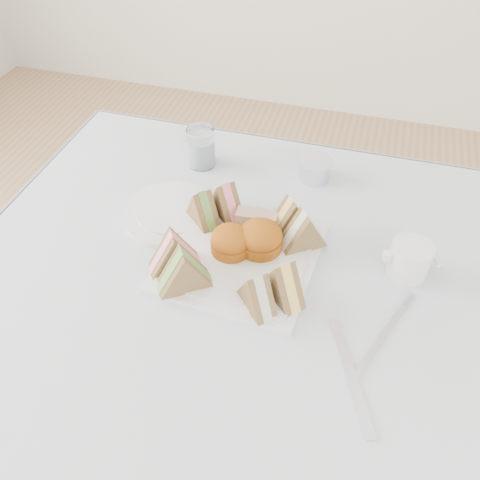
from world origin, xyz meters
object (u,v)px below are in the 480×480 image
(table, at_px, (234,412))
(creamer_jug, at_px, (410,259))
(serving_plate, at_px, (240,257))
(water_glass, at_px, (201,147))

(table, distance_m, creamer_jug, 0.52)
(table, distance_m, serving_plate, 0.40)
(table, bearing_deg, serving_plate, 98.16)
(table, xyz_separation_m, creamer_jug, (0.28, 0.15, 0.41))
(creamer_jug, bearing_deg, table, -172.72)
(serving_plate, relative_size, water_glass, 2.99)
(table, height_order, serving_plate, serving_plate)
(table, xyz_separation_m, serving_plate, (-0.01, 0.10, 0.38))
(water_glass, bearing_deg, serving_plate, -58.07)
(water_glass, distance_m, creamer_jug, 0.50)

